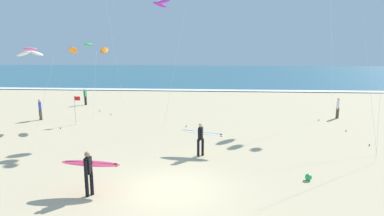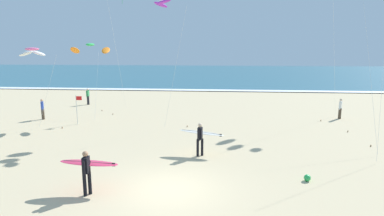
% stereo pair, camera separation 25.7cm
% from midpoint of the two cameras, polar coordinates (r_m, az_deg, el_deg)
% --- Properties ---
extents(ground_plane, '(160.00, 160.00, 0.00)m').
position_cam_midpoint_polar(ground_plane, '(12.54, -3.61, -14.57)').
color(ground_plane, '#D1BA8E').
extents(ocean_water, '(160.00, 60.00, 0.08)m').
position_cam_midpoint_polar(ocean_water, '(70.17, 3.61, 6.37)').
color(ocean_water, '#2D6075').
rests_on(ocean_water, ground).
extents(shoreline_foam, '(160.00, 1.72, 0.01)m').
position_cam_midpoint_polar(shoreline_foam, '(40.63, 2.52, 3.27)').
color(shoreline_foam, white).
rests_on(shoreline_foam, ocean_water).
extents(surfer_lead, '(2.40, 1.08, 1.71)m').
position_cam_midpoint_polar(surfer_lead, '(15.97, 2.07, -4.93)').
color(surfer_lead, black).
rests_on(surfer_lead, ground).
extents(surfer_trailing, '(2.23, 1.02, 1.71)m').
position_cam_midpoint_polar(surfer_trailing, '(12.44, -17.84, -10.07)').
color(surfer_trailing, black).
rests_on(surfer_trailing, ground).
extents(kite_arc_rose_mid, '(2.14, 2.07, 5.43)m').
position_cam_midpoint_polar(kite_arc_rose_mid, '(23.29, -26.73, 9.07)').
color(kite_arc_rose_mid, white).
rests_on(kite_arc_rose_mid, ground).
extents(kite_arc_ivory_far, '(2.32, 2.31, 8.58)m').
position_cam_midpoint_polar(kite_arc_ivory_far, '(21.05, -5.01, 18.67)').
color(kite_arc_ivory_far, purple).
rests_on(kite_arc_ivory_far, ground).
extents(kite_arc_emerald_low, '(2.95, 4.71, 5.74)m').
position_cam_midpoint_polar(kite_arc_emerald_low, '(24.13, -17.68, 10.26)').
color(kite_arc_emerald_low, orange).
rests_on(kite_arc_emerald_low, ground).
extents(bystander_green_top, '(0.22, 0.50, 1.59)m').
position_cam_midpoint_polar(bystander_green_top, '(31.94, -18.18, 2.02)').
color(bystander_green_top, black).
rests_on(bystander_green_top, ground).
extents(bystander_white_top, '(0.31, 0.45, 1.59)m').
position_cam_midpoint_polar(bystander_white_top, '(26.85, 25.58, -0.07)').
color(bystander_white_top, '#4C3D2D').
rests_on(bystander_white_top, ground).
extents(bystander_blue_top, '(0.30, 0.46, 1.59)m').
position_cam_midpoint_polar(bystander_blue_top, '(26.54, -25.28, -0.16)').
color(bystander_blue_top, '#4C3D2D').
rests_on(bystander_blue_top, ground).
extents(lifeguard_flag, '(0.45, 0.05, 2.10)m').
position_cam_midpoint_polar(lifeguard_flag, '(23.77, -19.83, 0.19)').
color(lifeguard_flag, silver).
rests_on(lifeguard_flag, ground).
extents(beach_ball, '(0.28, 0.28, 0.28)m').
position_cam_midpoint_polar(beach_ball, '(14.05, 20.72, -11.78)').
color(beach_ball, green).
rests_on(beach_ball, ground).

